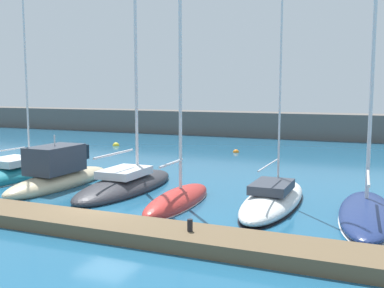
{
  "coord_description": "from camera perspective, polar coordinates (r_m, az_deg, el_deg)",
  "views": [
    {
      "loc": [
        11.36,
        -16.9,
        5.6
      ],
      "look_at": [
        2.78,
        3.15,
        2.99
      ],
      "focal_mm": 43.05,
      "sensor_mm": 36.0,
      "label": 1
    }
  ],
  "objects": [
    {
      "name": "ground_plane",
      "position": [
        21.12,
        -10.47,
        -8.67
      ],
      "size": [
        120.0,
        120.0,
        0.0
      ],
      "primitive_type": "plane",
      "color": "#1E567A"
    },
    {
      "name": "dock_pier",
      "position": [
        19.35,
        -14.11,
        -9.41
      ],
      "size": [
        36.25,
        2.21,
        0.52
      ],
      "primitive_type": "cube",
      "color": "brown",
      "rests_on": "ground_plane"
    },
    {
      "name": "breakwater_seawall",
      "position": [
        54.71,
        11.12,
        2.33
      ],
      "size": [
        108.0,
        3.92,
        2.87
      ],
      "primitive_type": "cube",
      "color": "#5B5651",
      "rests_on": "ground_plane"
    },
    {
      "name": "sailboat_teal_second",
      "position": [
        31.22,
        -20.95,
        -3.38
      ],
      "size": [
        3.53,
        9.96,
        18.51
      ],
      "rotation": [
        0.0,
        0.0,
        1.54
      ],
      "color": "#19707F",
      "rests_on": "ground_plane"
    },
    {
      "name": "motorboat_sand_third",
      "position": [
        27.71,
        -16.13,
        -3.61
      ],
      "size": [
        2.26,
        8.54,
        3.36
      ],
      "rotation": [
        0.0,
        0.0,
        1.57
      ],
      "color": "beige",
      "rests_on": "ground_plane"
    },
    {
      "name": "sailboat_charcoal_fourth",
      "position": [
        26.02,
        -8.17,
        -4.87
      ],
      "size": [
        2.95,
        9.05,
        16.68
      ],
      "rotation": [
        0.0,
        0.0,
        1.57
      ],
      "color": "#2D2D33",
      "rests_on": "ground_plane"
    },
    {
      "name": "sailboat_red_fifth",
      "position": [
        22.51,
        -1.77,
        -6.81
      ],
      "size": [
        1.88,
        6.81,
        11.47
      ],
      "rotation": [
        0.0,
        0.0,
        1.59
      ],
      "color": "#B72D28",
      "rests_on": "ground_plane"
    },
    {
      "name": "sailboat_white_sixth",
      "position": [
        22.66,
        10.03,
        -6.72
      ],
      "size": [
        2.4,
        8.71,
        15.16
      ],
      "rotation": [
        0.0,
        0.0,
        1.57
      ],
      "color": "white",
      "rests_on": "ground_plane"
    },
    {
      "name": "sailboat_navy_seventh",
      "position": [
        21.64,
        20.8,
        -7.57
      ],
      "size": [
        2.72,
        8.59,
        16.5
      ],
      "rotation": [
        0.0,
        0.0,
        1.62
      ],
      "color": "navy",
      "rests_on": "ground_plane"
    },
    {
      "name": "mooring_buoy_orange",
      "position": [
        41.09,
        5.47,
        -1.05
      ],
      "size": [
        0.55,
        0.55,
        0.55
      ],
      "primitive_type": "sphere",
      "color": "orange",
      "rests_on": "ground_plane"
    },
    {
      "name": "mooring_buoy_yellow",
      "position": [
        46.3,
        -9.39,
        -0.22
      ],
      "size": [
        0.67,
        0.67,
        0.67
      ],
      "primitive_type": "sphere",
      "color": "yellow",
      "rests_on": "ground_plane"
    },
    {
      "name": "dock_bollard",
      "position": [
        16.77,
        -0.26,
        -10.03
      ],
      "size": [
        0.2,
        0.2,
        0.44
      ],
      "primitive_type": "cylinder",
      "color": "black",
      "rests_on": "dock_pier"
    }
  ]
}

